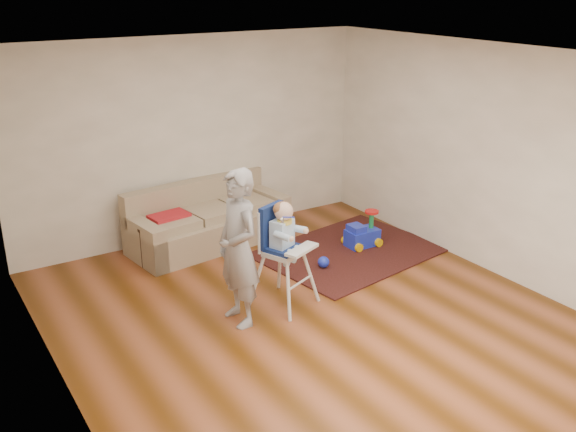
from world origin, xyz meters
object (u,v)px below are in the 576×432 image
ride_on_toy (362,229)px  adult (238,248)px  sofa (209,216)px  high_chair (284,256)px  toy_ball (324,262)px  side_table (153,239)px

ride_on_toy → adult: (-2.30, -0.86, 0.57)m
sofa → high_chair: 1.95m
sofa → ride_on_toy: bearing=-41.9°
toy_ball → ride_on_toy: bearing=19.2°
adult → high_chair: bearing=96.4°
side_table → toy_ball: bearing=-41.7°
sofa → ride_on_toy: sofa is taller
sofa → adult: bearing=-114.7°
high_chair → sofa: bearing=66.4°
side_table → adult: (0.16, -2.03, 0.57)m
high_chair → side_table: bearing=88.6°
ride_on_toy → high_chair: 1.92m
high_chair → toy_ball: bearing=7.1°
ride_on_toy → adult: 2.53m
sofa → toy_ball: 1.70m
toy_ball → adult: bearing=-158.8°
high_chair → adult: size_ratio=0.72×
sofa → toy_ball: bearing=-67.2°
side_table → ride_on_toy: (2.46, -1.16, -0.00)m
sofa → adult: (-0.63, -2.02, 0.41)m
high_chair → adult: bearing=164.9°
sofa → adult: adult is taller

